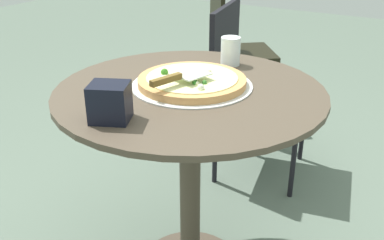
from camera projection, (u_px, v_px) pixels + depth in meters
name	position (u px, v px, depth m)	size (l,w,h in m)	color
patio_table	(190.00, 138.00, 1.44)	(0.84, 0.84, 0.73)	#4C4033
pizza_on_tray	(192.00, 81.00, 1.38)	(0.38, 0.38, 0.05)	silver
pizza_server	(179.00, 77.00, 1.31)	(0.11, 0.22, 0.02)	silver
drinking_cup	(230.00, 51.00, 1.56)	(0.07, 0.07, 0.10)	silver
napkin_dispenser	(110.00, 102.00, 1.14)	(0.10, 0.09, 0.10)	black
patio_chair_near	(231.00, 39.00, 2.68)	(0.51, 0.51, 0.93)	black
patio_chair_far	(249.00, 79.00, 2.13)	(0.51, 0.51, 0.84)	black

